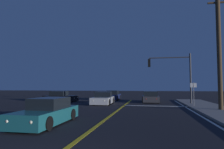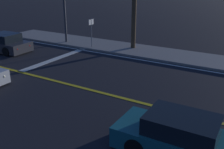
% 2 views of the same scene
% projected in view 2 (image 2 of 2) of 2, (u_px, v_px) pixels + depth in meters
% --- Properties ---
extents(sidewalk_right, '(3.20, 32.70, 0.15)m').
position_uv_depth(sidewalk_right, '(187.00, 58.00, 17.91)').
color(sidewalk_right, gray).
rests_on(sidewalk_right, ground).
extents(lane_line_center, '(0.20, 30.88, 0.01)m').
position_uv_depth(lane_line_center, '(136.00, 102.00, 11.77)').
color(lane_line_center, gold).
rests_on(lane_line_center, ground).
extents(lane_line_edge_right, '(0.16, 30.88, 0.01)m').
position_uv_depth(lane_line_edge_right, '(178.00, 66.00, 16.45)').
color(lane_line_edge_right, silver).
rests_on(lane_line_edge_right, ground).
extents(stop_bar, '(6.09, 0.50, 0.01)m').
position_uv_depth(stop_bar, '(56.00, 59.00, 17.89)').
color(stop_bar, silver).
rests_on(stop_bar, ground).
extents(car_parked_curb_charcoal, '(2.13, 4.29, 1.34)m').
position_uv_depth(car_parked_curb_charcoal, '(4.00, 43.00, 19.63)').
color(car_parked_curb_charcoal, '#2D2D33').
rests_on(car_parked_curb_charcoal, ground).
extents(car_side_waiting_teal, '(1.88, 4.68, 1.34)m').
position_uv_depth(car_side_waiting_teal, '(188.00, 140.00, 7.98)').
color(car_side_waiting_teal, '#195960').
rests_on(car_side_waiting_teal, ground).
extents(street_sign_corner, '(0.56, 0.06, 2.30)m').
position_uv_depth(street_sign_corner, '(91.00, 29.00, 19.96)').
color(street_sign_corner, slate).
rests_on(street_sign_corner, ground).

